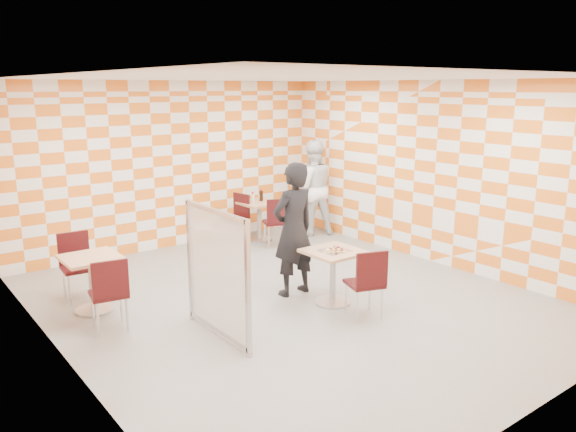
% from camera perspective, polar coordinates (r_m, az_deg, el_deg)
% --- Properties ---
extents(room_shell, '(7.00, 7.00, 7.00)m').
position_cam_1_polar(room_shell, '(7.87, -2.10, 2.83)').
color(room_shell, gray).
rests_on(room_shell, ground).
extents(main_table, '(0.70, 0.70, 0.75)m').
position_cam_1_polar(main_table, '(7.62, 4.60, -5.24)').
color(main_table, tan).
rests_on(main_table, ground).
extents(second_table, '(0.70, 0.70, 0.75)m').
position_cam_1_polar(second_table, '(10.75, -2.95, 0.18)').
color(second_table, tan).
rests_on(second_table, ground).
extents(empty_table, '(0.70, 0.70, 0.75)m').
position_cam_1_polar(empty_table, '(7.77, -19.31, -5.59)').
color(empty_table, tan).
rests_on(empty_table, ground).
extents(chair_main_front, '(0.54, 0.54, 0.92)m').
position_cam_1_polar(chair_main_front, '(7.12, 8.10, -6.35)').
color(chair_main_front, '#350A0D').
rests_on(chair_main_front, ground).
extents(chair_second_front, '(0.55, 0.56, 0.92)m').
position_cam_1_polar(chair_second_front, '(10.23, -1.14, -0.26)').
color(chair_second_front, '#350A0D').
rests_on(chair_second_front, ground).
extents(chair_second_side, '(0.50, 0.49, 0.92)m').
position_cam_1_polar(chair_second_side, '(10.63, -5.14, 0.19)').
color(chair_second_side, '#350A0D').
rests_on(chair_second_side, ground).
extents(chair_empty_near, '(0.49, 0.49, 0.92)m').
position_cam_1_polar(chair_empty_near, '(7.04, -17.68, -7.10)').
color(chair_empty_near, '#350A0D').
rests_on(chair_empty_near, ground).
extents(chair_empty_far, '(0.45, 0.46, 0.92)m').
position_cam_1_polar(chair_empty_far, '(8.33, -20.72, -4.21)').
color(chair_empty_far, '#350A0D').
rests_on(chair_empty_far, ground).
extents(partition, '(0.08, 1.38, 1.55)m').
position_cam_1_polar(partition, '(6.56, -7.23, -5.75)').
color(partition, white).
rests_on(partition, ground).
extents(man_dark, '(0.70, 0.47, 1.89)m').
position_cam_1_polar(man_dark, '(7.83, 0.56, -1.38)').
color(man_dark, black).
rests_on(man_dark, ground).
extents(man_white, '(1.12, 1.01, 1.88)m').
position_cam_1_polar(man_white, '(11.12, 2.45, 2.89)').
color(man_white, white).
rests_on(man_white, ground).
extents(pizza_on_foil, '(0.40, 0.40, 0.04)m').
position_cam_1_polar(pizza_on_foil, '(7.53, 4.72, -3.40)').
color(pizza_on_foil, silver).
rests_on(pizza_on_foil, main_table).
extents(sport_bottle, '(0.06, 0.06, 0.20)m').
position_cam_1_polar(sport_bottle, '(10.67, -3.60, 1.89)').
color(sport_bottle, white).
rests_on(sport_bottle, second_table).
extents(soda_bottle, '(0.07, 0.07, 0.23)m').
position_cam_1_polar(soda_bottle, '(10.78, -2.74, 2.08)').
color(soda_bottle, black).
rests_on(soda_bottle, second_table).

